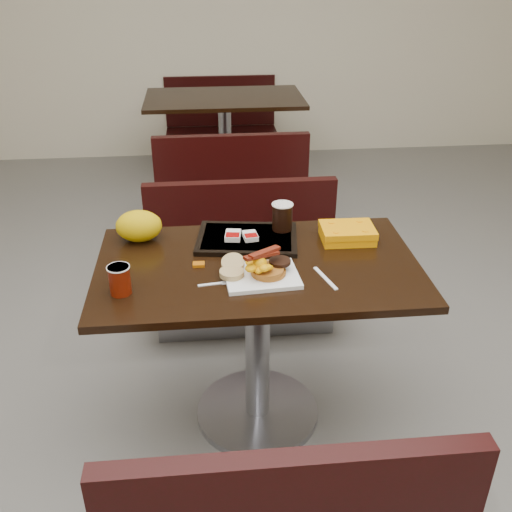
{
  "coord_description": "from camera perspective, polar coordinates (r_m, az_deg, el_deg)",
  "views": [
    {
      "loc": [
        -0.19,
        -1.88,
        1.82
      ],
      "look_at": [
        -0.01,
        -0.07,
        0.82
      ],
      "focal_mm": 40.93,
      "sensor_mm": 36.0,
      "label": 1
    }
  ],
  "objects": [
    {
      "name": "bench_near_n",
      "position": [
        2.97,
        -1.17,
        -0.68
      ],
      "size": [
        1.0,
        0.46,
        0.72
      ],
      "primitive_type": null,
      "color": "black",
      "rests_on": "floor"
    },
    {
      "name": "platter",
      "position": [
        2.08,
        0.55,
        -1.98
      ],
      "size": [
        0.27,
        0.22,
        0.02
      ],
      "primitive_type": "cube",
      "rotation": [
        0.0,
        0.0,
        0.07
      ],
      "color": "white",
      "rests_on": "table_near"
    },
    {
      "name": "floor",
      "position": [
        2.62,
        0.15,
        -15.17
      ],
      "size": [
        6.0,
        7.0,
        0.01
      ],
      "primitive_type": "cube",
      "color": "gray",
      "rests_on": "ground"
    },
    {
      "name": "coffee_cup_near",
      "position": [
        2.02,
        -13.18,
        -2.3
      ],
      "size": [
        0.09,
        0.09,
        0.1
      ],
      "primitive_type": "cylinder",
      "rotation": [
        0.0,
        0.0,
        -0.29
      ],
      "color": "#911705",
      "rests_on": "table_near"
    },
    {
      "name": "scrambled_eggs",
      "position": [
        2.04,
        0.36,
        -0.8
      ],
      "size": [
        0.09,
        0.08,
        0.05
      ],
      "primitive_type": "ellipsoid",
      "rotation": [
        0.0,
        0.0,
        0.09
      ],
      "color": "orange",
      "rests_on": "pancake_stack"
    },
    {
      "name": "muffin_bottom",
      "position": [
        2.06,
        -2.39,
        -1.68
      ],
      "size": [
        0.09,
        0.09,
        0.02
      ],
      "primitive_type": "cylinder",
      "rotation": [
        0.0,
        0.0,
        0.09
      ],
      "color": "tan",
      "rests_on": "platter"
    },
    {
      "name": "tray",
      "position": [
        2.33,
        -0.88,
        1.72
      ],
      "size": [
        0.43,
        0.33,
        0.02
      ],
      "primitive_type": "cube",
      "rotation": [
        0.0,
        0.0,
        -0.14
      ],
      "color": "black",
      "rests_on": "table_near"
    },
    {
      "name": "clamshell",
      "position": [
        2.36,
        8.92,
        2.22
      ],
      "size": [
        0.21,
        0.16,
        0.06
      ],
      "primitive_type": "cube",
      "rotation": [
        0.0,
        0.0,
        -0.02
      ],
      "color": "orange",
      "rests_on": "table_near"
    },
    {
      "name": "paper_bag",
      "position": [
        2.36,
        -11.37,
        2.9
      ],
      "size": [
        0.2,
        0.16,
        0.13
      ],
      "primitive_type": "ellipsoid",
      "rotation": [
        0.0,
        0.0,
        0.15
      ],
      "color": "#DECB07",
      "rests_on": "table_near"
    },
    {
      "name": "sausage_patty",
      "position": [
        2.09,
        2.35,
        -0.54
      ],
      "size": [
        0.09,
        0.09,
        0.01
      ],
      "primitive_type": "cylinder",
      "rotation": [
        0.0,
        0.0,
        0.24
      ],
      "color": "black",
      "rests_on": "pancake_stack"
    },
    {
      "name": "fork",
      "position": [
        2.05,
        -4.55,
        -2.78
      ],
      "size": [
        0.12,
        0.04,
        0.0
      ],
      "primitive_type": null,
      "rotation": [
        0.0,
        0.0,
        0.13
      ],
      "color": "white",
      "rests_on": "table_near"
    },
    {
      "name": "coffee_cup_far",
      "position": [
        2.36,
        2.58,
        3.86
      ],
      "size": [
        0.09,
        0.09,
        0.11
      ],
      "primitive_type": "cylinder",
      "rotation": [
        0.0,
        0.0,
        0.05
      ],
      "color": "black",
      "rests_on": "tray"
    },
    {
      "name": "knife",
      "position": [
        2.09,
        6.8,
        -2.17
      ],
      "size": [
        0.06,
        0.16,
        0.0
      ],
      "primitive_type": "cube",
      "rotation": [
        0.0,
        0.0,
        -1.29
      ],
      "color": "white",
      "rests_on": "table_near"
    },
    {
      "name": "bacon_strips",
      "position": [
        2.03,
        0.55,
        0.14
      ],
      "size": [
        0.16,
        0.13,
        0.01
      ],
      "primitive_type": null,
      "rotation": [
        0.0,
        0.0,
        0.57
      ],
      "color": "#4D0F05",
      "rests_on": "scrambled_eggs"
    },
    {
      "name": "bench_far_n",
      "position": [
        5.38,
        -3.4,
        12.96
      ],
      "size": [
        1.0,
        0.46,
        0.72
      ],
      "primitive_type": null,
      "color": "black",
      "rests_on": "floor"
    },
    {
      "name": "bench_far_s",
      "position": [
        4.06,
        -2.51,
        7.63
      ],
      "size": [
        1.0,
        0.46,
        0.72
      ],
      "primitive_type": null,
      "color": "black",
      "rests_on": "floor"
    },
    {
      "name": "condiment_syrup",
      "position": [
        2.16,
        -5.62,
        -0.82
      ],
      "size": [
        0.04,
        0.03,
        0.01
      ],
      "primitive_type": "cube",
      "rotation": [
        0.0,
        0.0,
        -0.03
      ],
      "color": "#A64F07",
      "rests_on": "table_near"
    },
    {
      "name": "table_near",
      "position": [
        2.38,
        0.16,
        -8.64
      ],
      "size": [
        1.2,
        0.7,
        0.75
      ],
      "primitive_type": null,
      "color": "black",
      "rests_on": "floor"
    },
    {
      "name": "bench_near_s",
      "position": [
        1.88,
        2.42,
        -21.96
      ],
      "size": [
        1.0,
        0.46,
        0.72
      ],
      "primitive_type": null,
      "color": "black",
      "rests_on": "floor"
    },
    {
      "name": "hashbrown_sleeve_left",
      "position": [
        2.31,
        -2.27,
        2.02
      ],
      "size": [
        0.07,
        0.09,
        0.02
      ],
      "primitive_type": "cube",
      "rotation": [
        0.0,
        0.0,
        -0.14
      ],
      "color": "silver",
      "rests_on": "tray"
    },
    {
      "name": "muffin_top",
      "position": [
        2.1,
        -2.27,
        -0.69
      ],
      "size": [
        0.1,
        0.1,
        0.05
      ],
      "primitive_type": "cylinder",
      "rotation": [
        0.38,
        0.0,
        -0.21
      ],
      "color": "tan",
      "rests_on": "platter"
    },
    {
      "name": "pancake_stack",
      "position": [
        2.07,
        1.23,
        -1.42
      ],
      "size": [
        0.16,
        0.16,
        0.03
      ],
      "primitive_type": "cylinder",
      "rotation": [
        0.0,
        0.0,
        0.33
      ],
      "color": "#A65A1B",
      "rests_on": "platter"
    },
    {
      "name": "hashbrown_sleeve_right",
      "position": [
        2.31,
        -0.57,
        1.97
      ],
      "size": [
        0.06,
        0.08,
        0.02
      ],
      "primitive_type": "cube",
      "rotation": [
        0.0,
        0.0,
        0.13
      ],
      "color": "silver",
      "rests_on": "tray"
    },
    {
      "name": "table_far",
      "position": [
        4.71,
        -3.02,
        10.85
      ],
      "size": [
        1.2,
        0.7,
        0.75
      ],
      "primitive_type": null,
      "color": "black",
      "rests_on": "floor"
    }
  ]
}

